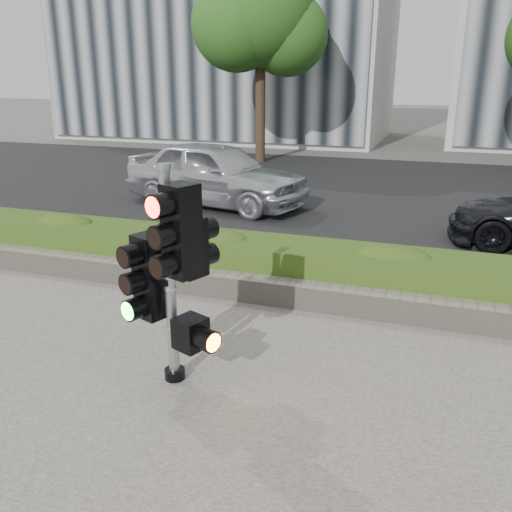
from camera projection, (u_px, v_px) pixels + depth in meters
name	position (u px, v px, depth m)	size (l,w,h in m)	color
ground	(226.00, 370.00, 5.97)	(120.00, 120.00, 0.00)	#51514C
road	(362.00, 193.00, 14.93)	(60.00, 13.00, 0.02)	black
curb	(299.00, 272.00, 8.78)	(60.00, 0.25, 0.12)	gray
stone_wall	(276.00, 291.00, 7.61)	(12.00, 0.32, 0.34)	gray
hedge	(289.00, 265.00, 8.14)	(12.00, 1.00, 0.68)	olive
tree_left	(261.00, 16.00, 18.83)	(4.61, 4.03, 7.34)	black
traffic_signal	(174.00, 266.00, 5.36)	(0.84, 0.71, 2.27)	black
car_silver	(216.00, 173.00, 13.24)	(1.87, 4.64, 1.58)	silver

